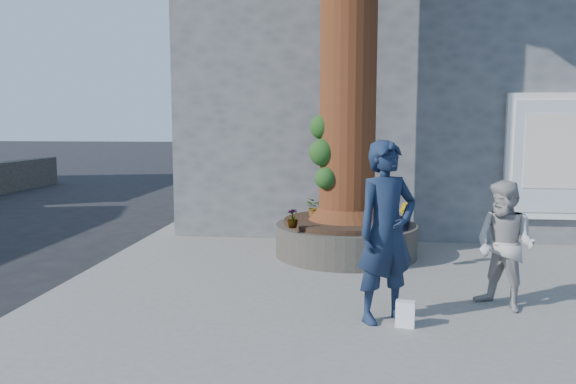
# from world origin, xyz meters

# --- Properties ---
(ground) EXTENTS (120.00, 120.00, 0.00)m
(ground) POSITION_xyz_m (0.00, 0.00, 0.00)
(ground) COLOR black
(ground) RESTS_ON ground
(pavement) EXTENTS (9.00, 8.00, 0.12)m
(pavement) POSITION_xyz_m (1.50, 1.00, 0.06)
(pavement) COLOR slate
(pavement) RESTS_ON ground
(yellow_line) EXTENTS (0.10, 30.00, 0.01)m
(yellow_line) POSITION_xyz_m (-3.05, 1.00, 0.00)
(yellow_line) COLOR yellow
(yellow_line) RESTS_ON ground
(stone_shop) EXTENTS (10.30, 8.30, 6.30)m
(stone_shop) POSITION_xyz_m (2.50, 7.20, 3.16)
(stone_shop) COLOR #54585A
(stone_shop) RESTS_ON ground
(planter) EXTENTS (2.30, 2.30, 0.60)m
(planter) POSITION_xyz_m (0.80, 2.00, 0.41)
(planter) COLOR black
(planter) RESTS_ON pavement
(man) EXTENTS (0.86, 0.78, 1.98)m
(man) POSITION_xyz_m (1.26, -1.05, 1.11)
(man) COLOR #15213A
(man) RESTS_ON pavement
(woman) EXTENTS (0.92, 0.92, 1.51)m
(woman) POSITION_xyz_m (2.66, -0.48, 0.87)
(woman) COLOR #A9A5A2
(woman) RESTS_ON pavement
(shopping_bag) EXTENTS (0.22, 0.15, 0.28)m
(shopping_bag) POSITION_xyz_m (1.47, -1.22, 0.26)
(shopping_bag) COLOR white
(shopping_bag) RESTS_ON pavement
(plant_a) EXTENTS (0.21, 0.17, 0.34)m
(plant_a) POSITION_xyz_m (1.65, 2.85, 0.89)
(plant_a) COLOR gray
(plant_a) RESTS_ON planter
(plant_b) EXTENTS (0.26, 0.27, 0.41)m
(plant_b) POSITION_xyz_m (1.65, 1.15, 0.93)
(plant_b) COLOR gray
(plant_b) RESTS_ON planter
(plant_c) EXTENTS (0.22, 0.22, 0.29)m
(plant_c) POSITION_xyz_m (0.01, 1.15, 0.87)
(plant_c) COLOR gray
(plant_c) RESTS_ON planter
(plant_d) EXTENTS (0.37, 0.38, 0.32)m
(plant_d) POSITION_xyz_m (0.26, 2.20, 0.88)
(plant_d) COLOR gray
(plant_d) RESTS_ON planter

